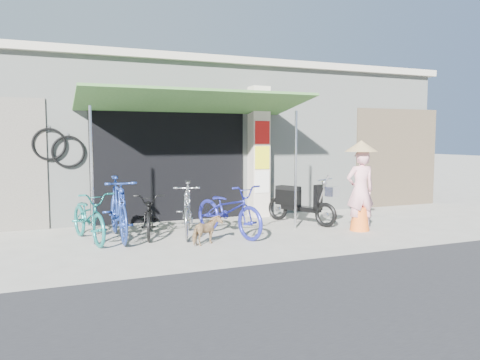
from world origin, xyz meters
name	(u,v)px	position (x,y,z in m)	size (l,w,h in m)	color
ground	(271,239)	(0.00, 0.00, 0.00)	(80.00, 80.00, 0.00)	#A5A095
bicycle_shop	(191,138)	(0.00, 5.09, 1.83)	(12.30, 5.30, 3.66)	#9CA29A
shop_pillar	(258,152)	(0.85, 2.45, 1.50)	(0.42, 0.44, 3.00)	beige
awning	(196,103)	(-0.90, 1.63, 2.51)	(4.60, 1.88, 2.72)	#39672E
neighbour_right	(397,158)	(5.00, 2.59, 1.30)	(2.60, 0.06, 2.60)	brown
bike_teal	(89,216)	(-3.04, 1.05, 0.45)	(0.60, 1.71, 0.90)	#186C67
bike_blue	(118,208)	(-2.54, 1.03, 0.57)	(0.53, 1.89, 1.13)	navy
bike_black	(149,214)	(-1.97, 1.11, 0.41)	(0.55, 1.57, 0.83)	black
bike_silver	(187,209)	(-1.30, 0.90, 0.51)	(0.48, 1.68, 1.01)	#ADADB2
bike_navy	(229,210)	(-0.58, 0.62, 0.48)	(0.64, 1.85, 0.97)	navy
street_dog	(207,231)	(-1.20, 0.04, 0.24)	(0.26, 0.58, 0.49)	#9A7651
moped	(299,202)	(1.26, 1.24, 0.45)	(0.89, 1.65, 0.99)	black
nun	(360,186)	(1.98, 0.09, 0.88)	(0.64, 0.64, 1.78)	pink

